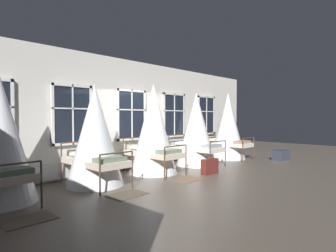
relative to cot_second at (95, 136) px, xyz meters
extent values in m
plane|color=brown|center=(2.00, -0.22, -1.18)|extent=(24.45, 24.45, 0.00)
cube|color=silver|center=(2.00, 1.16, 0.54)|extent=(13.23, 0.10, 3.44)
cube|color=silver|center=(-1.48, 1.05, 0.53)|extent=(0.07, 0.06, 1.61)
cube|color=black|center=(-0.01, 1.05, 0.53)|extent=(1.15, 0.02, 1.61)
cube|color=silver|center=(-0.01, 1.05, -0.24)|extent=(1.15, 0.06, 0.07)
cube|color=silver|center=(-0.01, 1.05, 1.30)|extent=(1.15, 0.06, 0.07)
cube|color=silver|center=(-0.55, 1.05, 0.53)|extent=(0.07, 0.06, 1.61)
cube|color=silver|center=(0.53, 1.05, 0.53)|extent=(0.07, 0.06, 1.61)
cube|color=silver|center=(-0.01, 1.05, 0.53)|extent=(0.04, 0.06, 1.61)
cube|color=silver|center=(-0.01, 1.05, 0.69)|extent=(1.15, 0.06, 0.04)
cube|color=black|center=(2.00, 1.05, 0.53)|extent=(1.15, 0.02, 1.61)
cube|color=silver|center=(2.00, 1.05, -0.24)|extent=(1.15, 0.06, 0.07)
cube|color=silver|center=(2.00, 1.05, 1.30)|extent=(1.15, 0.06, 0.07)
cube|color=silver|center=(1.46, 1.05, 0.53)|extent=(0.07, 0.06, 1.61)
cube|color=silver|center=(2.54, 1.05, 0.53)|extent=(0.07, 0.06, 1.61)
cube|color=silver|center=(2.00, 1.05, 0.53)|extent=(0.04, 0.06, 1.61)
cube|color=silver|center=(2.00, 1.05, 0.69)|extent=(1.15, 0.06, 0.04)
cube|color=black|center=(4.01, 1.05, 0.53)|extent=(1.15, 0.02, 1.61)
cube|color=silver|center=(4.01, 1.05, -0.24)|extent=(1.15, 0.06, 0.07)
cube|color=silver|center=(4.01, 1.05, 1.30)|extent=(1.15, 0.06, 0.07)
cube|color=silver|center=(3.47, 1.05, 0.53)|extent=(0.07, 0.06, 1.61)
cube|color=silver|center=(4.56, 1.05, 0.53)|extent=(0.07, 0.06, 1.61)
cube|color=silver|center=(4.01, 1.05, 0.53)|extent=(0.04, 0.06, 1.61)
cube|color=silver|center=(4.01, 1.05, 0.69)|extent=(1.15, 0.06, 0.04)
cube|color=black|center=(6.03, 1.05, 0.53)|extent=(1.15, 0.02, 1.61)
cube|color=silver|center=(6.03, 1.05, -0.24)|extent=(1.15, 0.06, 0.07)
cube|color=silver|center=(6.03, 1.05, 1.30)|extent=(1.15, 0.06, 0.07)
cube|color=silver|center=(5.49, 1.05, 0.53)|extent=(0.07, 0.06, 1.61)
cube|color=silver|center=(6.57, 1.05, 0.53)|extent=(0.07, 0.06, 1.61)
cube|color=silver|center=(6.03, 1.05, 0.53)|extent=(0.04, 0.06, 1.61)
cube|color=silver|center=(6.03, 1.05, 0.69)|extent=(1.15, 0.06, 0.04)
cube|color=silver|center=(2.00, 1.03, -0.93)|extent=(8.65, 0.10, 0.36)
cylinder|color=#4C3323|center=(-1.62, 0.96, -0.69)|extent=(0.04, 0.04, 0.99)
cylinder|color=#4C3323|center=(-1.63, -0.81, -0.75)|extent=(0.04, 0.04, 0.86)
cylinder|color=#4C3323|center=(-1.62, 0.07, -0.69)|extent=(0.04, 1.78, 0.03)
cylinder|color=#4C3323|center=(-2.06, -0.81, -0.32)|extent=(0.86, 0.04, 0.03)
cube|color=slate|center=(-2.06, -0.55, -0.49)|extent=(0.71, 0.36, 0.10)
cylinder|color=#4C3323|center=(-0.41, 0.89, -0.69)|extent=(0.04, 0.04, 0.99)
cylinder|color=#4C3323|center=(0.44, 0.88, -0.69)|extent=(0.04, 0.04, 0.99)
cylinder|color=#4C3323|center=(-0.44, -0.88, -0.75)|extent=(0.04, 0.04, 0.86)
cylinder|color=#4C3323|center=(0.41, -0.90, -0.75)|extent=(0.04, 0.04, 0.86)
cylinder|color=#4C3323|center=(-0.43, 0.01, -0.69)|extent=(0.06, 1.78, 0.03)
cylinder|color=#4C3323|center=(0.43, -0.01, -0.69)|extent=(0.06, 1.78, 0.03)
cylinder|color=#4C3323|center=(0.02, 0.89, -0.19)|extent=(0.86, 0.05, 0.03)
cylinder|color=#4C3323|center=(-0.02, -0.89, -0.32)|extent=(0.86, 0.05, 0.03)
cube|color=beige|center=(0.00, 0.00, -0.61)|extent=(0.91, 1.81, 0.15)
ellipsoid|color=silver|center=(0.01, 0.65, -0.47)|extent=(0.66, 0.41, 0.14)
cube|color=slate|center=(-0.01, -0.63, -0.49)|extent=(0.71, 0.37, 0.10)
cone|color=white|center=(0.00, 0.00, 0.04)|extent=(1.38, 1.38, 2.44)
cylinder|color=#4C3323|center=(1.57, 0.93, -0.69)|extent=(0.04, 0.04, 0.99)
cylinder|color=#4C3323|center=(2.43, 0.92, -0.69)|extent=(0.04, 0.04, 0.99)
cylinder|color=#4C3323|center=(1.54, -0.84, -0.75)|extent=(0.04, 0.04, 0.86)
cylinder|color=#4C3323|center=(2.40, -0.86, -0.75)|extent=(0.04, 0.04, 0.86)
cylinder|color=#4C3323|center=(1.56, 0.04, -0.69)|extent=(0.06, 1.78, 0.03)
cylinder|color=#4C3323|center=(2.42, 0.03, -0.69)|extent=(0.06, 1.78, 0.03)
cylinder|color=#4C3323|center=(2.00, 0.93, -0.19)|extent=(0.86, 0.05, 0.03)
cylinder|color=#4C3323|center=(1.97, -0.85, -0.32)|extent=(0.86, 0.05, 0.03)
cube|color=beige|center=(1.99, 0.04, -0.61)|extent=(0.91, 1.81, 0.15)
ellipsoid|color=beige|center=(2.00, 0.69, -0.47)|extent=(0.66, 0.41, 0.14)
cube|color=slate|center=(1.98, -0.59, -0.49)|extent=(0.71, 0.37, 0.10)
cone|color=white|center=(1.99, 0.04, 0.12)|extent=(1.38, 1.38, 2.60)
cylinder|color=#4C3323|center=(3.55, 0.88, -0.69)|extent=(0.04, 0.04, 0.99)
cylinder|color=#4C3323|center=(4.41, 0.87, -0.69)|extent=(0.04, 0.04, 0.99)
cylinder|color=#4C3323|center=(3.52, -0.90, -0.75)|extent=(0.04, 0.04, 0.86)
cylinder|color=#4C3323|center=(4.38, -0.91, -0.75)|extent=(0.04, 0.04, 0.86)
cylinder|color=#4C3323|center=(3.54, -0.01, -0.69)|extent=(0.06, 1.78, 0.03)
cylinder|color=#4C3323|center=(4.39, -0.02, -0.69)|extent=(0.06, 1.78, 0.03)
cylinder|color=#4C3323|center=(3.98, 0.87, -0.19)|extent=(0.86, 0.05, 0.03)
cylinder|color=#4C3323|center=(3.95, -0.90, -0.32)|extent=(0.86, 0.05, 0.03)
cube|color=silver|center=(3.96, -0.02, -0.61)|extent=(0.91, 1.81, 0.15)
ellipsoid|color=silver|center=(3.97, 0.63, -0.47)|extent=(0.66, 0.41, 0.14)
cube|color=#8C939E|center=(3.96, -0.64, -0.49)|extent=(0.71, 0.37, 0.10)
cone|color=white|center=(3.96, -0.02, 0.05)|extent=(1.38, 1.38, 2.47)
cylinder|color=#4C3323|center=(5.59, 0.89, -0.69)|extent=(0.04, 0.04, 0.99)
cylinder|color=#4C3323|center=(6.44, 0.88, -0.69)|extent=(0.04, 0.04, 0.99)
cylinder|color=#4C3323|center=(5.58, -0.89, -0.75)|extent=(0.04, 0.04, 0.86)
cylinder|color=#4C3323|center=(6.44, -0.89, -0.75)|extent=(0.04, 0.04, 0.86)
cylinder|color=#4C3323|center=(5.58, 0.00, -0.69)|extent=(0.04, 1.78, 0.03)
cylinder|color=#4C3323|center=(6.44, -0.01, -0.69)|extent=(0.04, 1.78, 0.03)
cylinder|color=#4C3323|center=(6.02, 0.88, -0.19)|extent=(0.86, 0.03, 0.03)
cylinder|color=#4C3323|center=(6.01, -0.89, -0.32)|extent=(0.86, 0.03, 0.03)
cube|color=silver|center=(6.01, 0.00, -0.61)|extent=(0.88, 1.80, 0.15)
ellipsoid|color=beige|center=(6.01, 0.64, -0.47)|extent=(0.66, 0.40, 0.14)
cube|color=gray|center=(6.01, -0.63, -0.49)|extent=(0.70, 0.36, 0.10)
cone|color=white|center=(6.01, 0.00, 0.12)|extent=(1.38, 1.38, 2.60)
cube|color=brown|center=(-2.03, -1.25, -1.18)|extent=(0.82, 0.58, 0.01)
cube|color=brown|center=(-0.01, -1.25, -1.18)|extent=(0.82, 0.58, 0.01)
cube|color=brown|center=(2.00, -1.25, -1.18)|extent=(0.82, 0.58, 0.01)
cube|color=#5B231E|center=(3.00, -1.25, -0.96)|extent=(0.58, 0.25, 0.44)
cube|color=tan|center=(3.01, -1.15, -0.96)|extent=(0.50, 0.06, 0.03)
torus|color=#5B231E|center=(3.00, -1.25, -0.73)|extent=(0.16, 0.16, 0.02)
cube|color=#2D3342|center=(7.03, -1.71, -0.99)|extent=(0.70, 0.50, 0.38)
camera|label=1|loc=(-3.76, -5.98, 0.48)|focal=30.41mm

